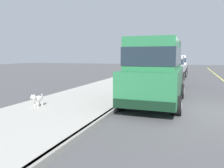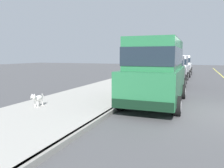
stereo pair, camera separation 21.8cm
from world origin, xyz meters
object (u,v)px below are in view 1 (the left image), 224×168
(car_green_van, at_px, (156,69))
(car_grey_hatchback, at_px, (168,70))
(car_white_sedan, at_px, (178,64))
(car_silver_hatchback, at_px, (174,67))
(street_lamp, at_px, (170,48))
(dog_white, at_px, (37,99))

(car_green_van, height_order, car_grey_hatchback, car_green_van)
(car_grey_hatchback, bearing_deg, car_white_sedan, 89.82)
(car_green_van, xyz_separation_m, car_silver_hatchback, (-0.05, 10.29, -0.42))
(car_green_van, bearing_deg, car_silver_hatchback, 90.30)
(car_silver_hatchback, distance_m, car_white_sedan, 5.38)
(car_grey_hatchback, bearing_deg, street_lamp, 94.98)
(car_silver_hatchback, relative_size, street_lamp, 0.87)
(street_lamp, bearing_deg, car_silver_hatchback, -82.87)
(car_silver_hatchback, distance_m, dog_white, 13.34)
(car_green_van, relative_size, car_white_sedan, 1.07)
(car_white_sedan, relative_size, street_lamp, 1.04)
(car_silver_hatchback, xyz_separation_m, dog_white, (-3.63, -12.83, -0.55))
(car_white_sedan, bearing_deg, car_grey_hatchback, -90.18)
(car_grey_hatchback, relative_size, car_silver_hatchback, 0.99)
(car_green_van, height_order, car_silver_hatchback, car_green_van)
(car_green_van, relative_size, car_grey_hatchback, 1.28)
(street_lamp, bearing_deg, car_grey_hatchback, -85.02)
(car_silver_hatchback, bearing_deg, street_lamp, 97.13)
(car_grey_hatchback, height_order, car_silver_hatchback, same)
(dog_white, height_order, street_lamp, street_lamp)
(car_green_van, height_order, car_white_sedan, car_green_van)
(car_white_sedan, bearing_deg, dog_white, -101.31)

